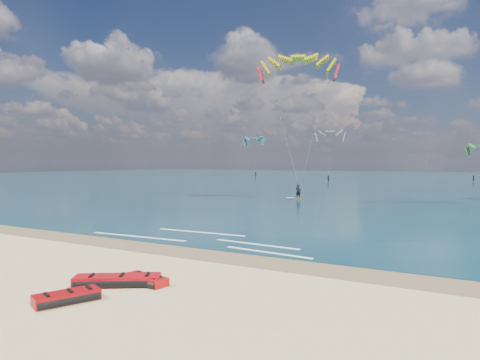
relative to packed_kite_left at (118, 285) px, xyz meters
name	(u,v)px	position (x,y,z in m)	size (l,w,h in m)	color
ground	(338,197)	(-4.35, 42.84, 0.00)	(320.00, 320.00, 0.00)	tan
wet_sand_strip	(139,246)	(-4.35, 5.84, 0.00)	(320.00, 2.40, 0.01)	brown
sea	(409,179)	(-4.35, 106.84, 0.02)	(320.00, 200.00, 0.04)	#0A2F38
packed_kite_left	(118,285)	(0.00, 0.00, 0.00)	(3.26, 1.18, 0.43)	#B80910
packed_kite_mid	(146,284)	(0.73, 0.66, 0.00)	(1.98, 0.99, 0.36)	#B60D0C
packed_kite_right	(67,302)	(-0.03, -2.14, 0.00)	(2.17, 1.08, 0.39)	#9B0609
kitesurfer_main	(298,121)	(-6.62, 34.46, 9.06)	(9.42, 7.88, 17.34)	gold
shoreline_foam	(205,240)	(-2.19, 8.91, 0.04)	(14.44, 3.97, 0.01)	white
distant_kites	(371,159)	(-9.69, 86.66, 5.22)	(74.90, 30.87, 11.64)	#C34B11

